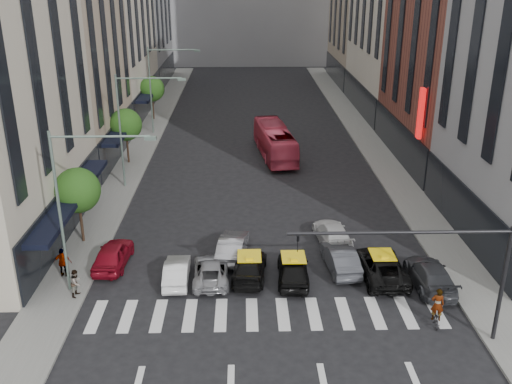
{
  "coord_description": "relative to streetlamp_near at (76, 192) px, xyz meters",
  "views": [
    {
      "loc": [
        -1.39,
        -23.52,
        16.68
      ],
      "look_at": [
        -0.62,
        8.58,
        4.0
      ],
      "focal_mm": 40.0,
      "sensor_mm": 36.0,
      "label": 1
    }
  ],
  "objects": [
    {
      "name": "car_red",
      "position": [
        0.84,
        2.89,
        -5.16
      ],
      "size": [
        1.99,
        4.45,
        1.49
      ],
      "primitive_type": "imported",
      "rotation": [
        0.0,
        0.0,
        3.09
      ],
      "color": "maroon",
      "rests_on": "ground"
    },
    {
      "name": "car_grey_mid",
      "position": [
        14.34,
        2.1,
        -5.18
      ],
      "size": [
        1.93,
        4.52,
        1.45
      ],
      "primitive_type": "imported",
      "rotation": [
        0.0,
        0.0,
        3.23
      ],
      "color": "#414349",
      "rests_on": "ground"
    },
    {
      "name": "sidewalk_left",
      "position": [
        -1.46,
        26.0,
        -5.83
      ],
      "size": [
        3.0,
        96.0,
        0.15
      ],
      "primitive_type": "cube",
      "color": "slate",
      "rests_on": "ground"
    },
    {
      "name": "tree_far",
      "position": [
        -1.76,
        38.0,
        -2.25
      ],
      "size": [
        2.88,
        2.88,
        4.95
      ],
      "color": "black",
      "rests_on": "sidewalk_left"
    },
    {
      "name": "liberty_sign",
      "position": [
        22.64,
        16.0,
        0.1
      ],
      "size": [
        0.3,
        0.7,
        4.0
      ],
      "color": "red",
      "rests_on": "ground"
    },
    {
      "name": "taxi_right",
      "position": [
        16.55,
        1.16,
        -5.19
      ],
      "size": [
        2.51,
        5.21,
        1.43
      ],
      "primitive_type": "imported",
      "rotation": [
        0.0,
        0.0,
        3.17
      ],
      "color": "black",
      "rests_on": "ground"
    },
    {
      "name": "car_row2_left",
      "position": [
        7.97,
        3.8,
        -5.18
      ],
      "size": [
        2.12,
        4.58,
        1.46
      ],
      "primitive_type": "imported",
      "rotation": [
        0.0,
        0.0,
        3.01
      ],
      "color": "gray",
      "rests_on": "ground"
    },
    {
      "name": "streetlamp_far",
      "position": [
        0.0,
        32.0,
        0.0
      ],
      "size": [
        5.38,
        0.25,
        9.0
      ],
      "color": "gray",
      "rests_on": "sidewalk_left"
    },
    {
      "name": "ground",
      "position": [
        10.04,
        -4.0,
        -5.9
      ],
      "size": [
        160.0,
        160.0,
        0.0
      ],
      "primitive_type": "plane",
      "color": "black",
      "rests_on": "ground"
    },
    {
      "name": "car_row2_right",
      "position": [
        14.4,
        5.61,
        -5.23
      ],
      "size": [
        2.35,
        4.84,
        1.36
      ],
      "primitive_type": "imported",
      "rotation": [
        0.0,
        0.0,
        3.24
      ],
      "color": "silver",
      "rests_on": "ground"
    },
    {
      "name": "building_right_b",
      "position": [
        27.04,
        23.0,
        7.1
      ],
      "size": [
        8.0,
        18.0,
        26.0
      ],
      "primitive_type": "cube",
      "color": "brown",
      "rests_on": "ground"
    },
    {
      "name": "motorcycle",
      "position": [
        18.22,
        -3.56,
        -5.49
      ],
      "size": [
        0.82,
        1.64,
        0.82
      ],
      "primitive_type": "imported",
      "rotation": [
        0.0,
        0.0,
        2.96
      ],
      "color": "black",
      "rests_on": "ground"
    },
    {
      "name": "taxi_center",
      "position": [
        11.44,
        0.88,
        -5.16
      ],
      "size": [
        1.96,
        4.43,
        1.48
      ],
      "primitive_type": "imported",
      "rotation": [
        0.0,
        0.0,
        3.09
      ],
      "color": "black",
      "rests_on": "ground"
    },
    {
      "name": "sidewalk_right",
      "position": [
        21.54,
        26.0,
        -5.83
      ],
      "size": [
        3.0,
        96.0,
        0.15
      ],
      "primitive_type": "cube",
      "color": "slate",
      "rests_on": "ground"
    },
    {
      "name": "car_white_front",
      "position": [
        4.84,
        0.94,
        -5.27
      ],
      "size": [
        1.46,
        3.91,
        1.28
      ],
      "primitive_type": "imported",
      "rotation": [
        0.0,
        0.0,
        3.17
      ],
      "color": "silver",
      "rests_on": "ground"
    },
    {
      "name": "pedestrian_far",
      "position": [
        -1.67,
        1.46,
        -4.89
      ],
      "size": [
        1.03,
        0.46,
        1.73
      ],
      "primitive_type": "imported",
      "rotation": [
        0.0,
        0.0,
        3.1
      ],
      "color": "gray",
      "rests_on": "sidewalk_left"
    },
    {
      "name": "taxi_left",
      "position": [
        8.96,
        1.36,
        -5.24
      ],
      "size": [
        2.25,
        4.72,
        1.33
      ],
      "primitive_type": "imported",
      "rotation": [
        0.0,
        0.0,
        3.06
      ],
      "color": "black",
      "rests_on": "ground"
    },
    {
      "name": "streetlamp_mid",
      "position": [
        0.0,
        16.0,
        0.0
      ],
      "size": [
        5.38,
        0.25,
        9.0
      ],
      "color": "gray",
      "rests_on": "sidewalk_left"
    },
    {
      "name": "building_left_b",
      "position": [
        -6.96,
        24.0,
        6.1
      ],
      "size": [
        8.0,
        16.0,
        24.0
      ],
      "primitive_type": "cube",
      "color": "tan",
      "rests_on": "ground"
    },
    {
      "name": "pedestrian_near",
      "position": [
        -0.36,
        -0.67,
        -4.98
      ],
      "size": [
        0.75,
        0.87,
        1.54
      ],
      "primitive_type": "imported",
      "rotation": [
        0.0,
        0.0,
        1.32
      ],
      "color": "gray",
      "rests_on": "sidewalk_left"
    },
    {
      "name": "car_silver",
      "position": [
        6.78,
        1.07,
        -5.3
      ],
      "size": [
        2.16,
        4.44,
        1.21
      ],
      "primitive_type": "imported",
      "rotation": [
        0.0,
        0.0,
        3.17
      ],
      "color": "#949599",
      "rests_on": "ground"
    },
    {
      "name": "streetlamp_near",
      "position": [
        0.0,
        0.0,
        0.0
      ],
      "size": [
        5.38,
        0.25,
        9.0
      ],
      "color": "gray",
      "rests_on": "sidewalk_left"
    },
    {
      "name": "traffic_signal",
      "position": [
        17.74,
        -5.0,
        -1.43
      ],
      "size": [
        10.1,
        0.2,
        6.0
      ],
      "color": "black",
      "rests_on": "ground"
    },
    {
      "name": "rider",
      "position": [
        18.22,
        -3.56,
        -4.2
      ],
      "size": [
        0.71,
        0.54,
        1.77
      ],
      "primitive_type": "imported",
      "rotation": [
        0.0,
        0.0,
        2.96
      ],
      "color": "gray",
      "rests_on": "motorcycle"
    },
    {
      "name": "car_grey_curb",
      "position": [
        19.04,
        0.07,
        -5.19
      ],
      "size": [
        2.0,
        4.92,
        1.43
      ],
      "primitive_type": "imported",
      "rotation": [
        0.0,
        0.0,
        3.14
      ],
      "color": "#36383D",
      "rests_on": "ground"
    },
    {
      "name": "tree_near",
      "position": [
        -1.76,
        6.0,
        -2.25
      ],
      "size": [
        2.88,
        2.88,
        4.95
      ],
      "color": "black",
      "rests_on": "sidewalk_left"
    },
    {
      "name": "tree_mid",
      "position": [
        -1.76,
        22.0,
        -2.25
      ],
      "size": [
        2.88,
        2.88,
        4.95
      ],
      "color": "black",
      "rests_on": "sidewalk_left"
    },
    {
      "name": "bus",
      "position": [
        11.65,
        23.88,
        -4.43
      ],
      "size": [
        3.76,
        10.79,
        2.94
      ],
      "primitive_type": "imported",
      "rotation": [
        0.0,
        0.0,
        3.27
      ],
      "color": "#DB405B",
      "rests_on": "ground"
    }
  ]
}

